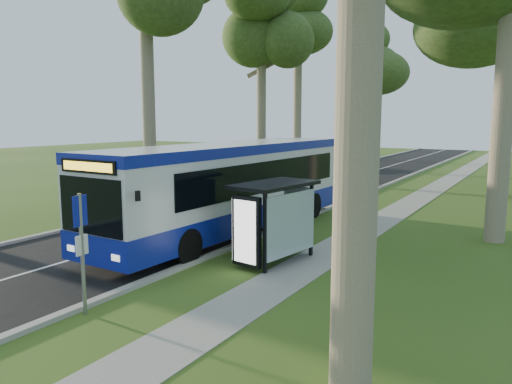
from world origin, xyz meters
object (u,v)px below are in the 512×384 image
(bus_stop_sign, at_px, (82,240))
(bus_shelter, at_px, (272,209))
(car_white, at_px, (315,161))
(car_silver, at_px, (313,158))
(bus, at_px, (230,188))
(litter_bin, at_px, (240,239))

(bus_stop_sign, height_order, bus_shelter, bus_stop_sign)
(car_white, distance_m, car_silver, 2.00)
(bus, relative_size, car_silver, 2.49)
(bus_stop_sign, bearing_deg, car_silver, 100.98)
(bus, bearing_deg, bus_shelter, -37.64)
(litter_bin, distance_m, car_white, 27.28)
(litter_bin, bearing_deg, bus_shelter, -18.93)
(bus_shelter, height_order, litter_bin, bus_shelter)
(car_silver, bearing_deg, bus_shelter, -54.05)
(bus_shelter, xyz_separation_m, car_silver, (-11.20, 28.06, -0.85))
(bus, bearing_deg, car_silver, 109.54)
(bus_shelter, distance_m, litter_bin, 1.91)
(litter_bin, relative_size, car_silver, 0.20)
(bus_shelter, bearing_deg, bus, 148.64)
(bus_shelter, distance_m, car_silver, 30.22)
(bus, bearing_deg, bus_stop_sign, -77.47)
(bus, height_order, car_white, bus)
(bus_stop_sign, relative_size, litter_bin, 2.66)
(bus, height_order, bus_stop_sign, bus)
(bus_stop_sign, distance_m, bus_shelter, 5.74)
(litter_bin, distance_m, car_silver, 29.26)
(litter_bin, height_order, car_silver, car_silver)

